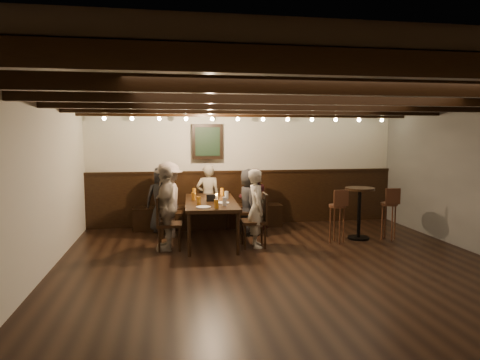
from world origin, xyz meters
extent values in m
plane|color=black|center=(0.00, 0.00, 0.00)|extent=(7.00, 7.00, 0.00)
plane|color=black|center=(0.00, 0.00, 2.40)|extent=(7.00, 7.00, 0.00)
plane|color=beige|center=(0.00, 3.50, 1.20)|extent=(6.50, 0.00, 6.50)
plane|color=beige|center=(-3.25, 0.00, 1.20)|extent=(0.00, 7.00, 7.00)
cube|color=black|center=(0.00, 3.46, 0.55)|extent=(6.50, 0.08, 1.10)
cube|color=black|center=(-0.80, 3.20, 0.23)|extent=(3.00, 0.45, 0.45)
cube|color=black|center=(-0.80, 3.40, 1.75)|extent=(0.62, 0.12, 0.72)
cube|color=black|center=(-0.80, 3.33, 1.75)|extent=(0.50, 0.02, 0.58)
cube|color=black|center=(0.00, -2.90, 2.31)|extent=(6.50, 0.10, 0.16)
cube|color=black|center=(0.00, -1.74, 2.31)|extent=(6.50, 0.10, 0.16)
cube|color=black|center=(0.00, -0.58, 2.31)|extent=(6.50, 0.10, 0.16)
cube|color=black|center=(0.00, 0.58, 2.31)|extent=(6.50, 0.10, 0.16)
cube|color=black|center=(0.00, 1.74, 2.31)|extent=(6.50, 0.10, 0.16)
cube|color=black|center=(0.00, 2.90, 2.31)|extent=(6.50, 0.10, 0.16)
sphere|color=#FFE099|center=(-2.75, 2.88, 2.19)|extent=(0.07, 0.07, 0.07)
sphere|color=#FFE099|center=(-1.38, 2.88, 2.19)|extent=(0.07, 0.07, 0.07)
sphere|color=#FFE099|center=(0.00, 2.88, 2.19)|extent=(0.07, 0.07, 0.07)
sphere|color=#FFE099|center=(1.38, 2.88, 2.19)|extent=(0.07, 0.07, 0.07)
sphere|color=#FFE099|center=(2.75, 2.88, 2.19)|extent=(0.07, 0.07, 0.07)
cube|color=black|center=(-0.87, 2.05, 0.70)|extent=(0.97, 1.99, 0.06)
cylinder|color=black|center=(-1.29, 1.15, 0.34)|extent=(0.06, 0.06, 0.67)
cylinder|color=black|center=(-1.21, 2.98, 0.34)|extent=(0.06, 0.06, 0.67)
cylinder|color=black|center=(-0.53, 1.12, 0.34)|extent=(0.06, 0.06, 0.67)
cylinder|color=black|center=(-0.45, 2.95, 0.34)|extent=(0.06, 0.06, 0.67)
cube|color=black|center=(-1.55, 2.53, 0.44)|extent=(0.44, 0.44, 0.05)
cube|color=black|center=(-1.74, 2.54, 0.70)|extent=(0.06, 0.43, 0.46)
cube|color=black|center=(-1.59, 1.63, 0.42)|extent=(0.42, 0.42, 0.05)
cube|color=black|center=(-1.77, 1.64, 0.66)|extent=(0.06, 0.40, 0.44)
cube|color=black|center=(-0.15, 2.47, 0.43)|extent=(0.44, 0.44, 0.05)
cube|color=black|center=(0.04, 2.46, 0.68)|extent=(0.06, 0.42, 0.46)
cube|color=black|center=(-0.19, 1.57, 0.43)|extent=(0.43, 0.43, 0.05)
cube|color=black|center=(-0.01, 1.56, 0.68)|extent=(0.06, 0.42, 0.45)
imported|color=#232325|center=(-1.73, 2.99, 0.64)|extent=(0.65, 0.44, 1.29)
imported|color=gray|center=(-0.82, 3.10, 0.65)|extent=(0.49, 0.33, 1.30)
imported|color=#4E1A20|center=(0.07, 2.91, 0.61)|extent=(0.61, 0.49, 1.22)
imported|color=gray|center=(-1.60, 2.54, 0.70)|extent=(0.56, 0.93, 1.40)
imported|color=gray|center=(-1.64, 1.64, 0.69)|extent=(0.38, 0.83, 1.39)
imported|color=black|center=(-0.10, 2.47, 0.63)|extent=(0.43, 0.63, 1.26)
imported|color=#B4AD98|center=(-0.14, 1.57, 0.66)|extent=(0.34, 0.49, 1.32)
cylinder|color=#BF7219|center=(-1.12, 2.76, 0.80)|extent=(0.07, 0.07, 0.14)
cylinder|color=#BF7219|center=(-0.59, 2.69, 0.80)|extent=(0.07, 0.07, 0.14)
cylinder|color=#BF7219|center=(-1.17, 2.17, 0.80)|extent=(0.07, 0.07, 0.14)
cylinder|color=silver|center=(-0.56, 2.24, 0.80)|extent=(0.07, 0.07, 0.14)
cylinder|color=#BF7219|center=(-1.11, 1.61, 0.80)|extent=(0.07, 0.07, 0.14)
cylinder|color=silver|center=(-0.70, 1.49, 0.80)|extent=(0.07, 0.07, 0.14)
cylinder|color=#BF7219|center=(-0.86, 1.25, 0.80)|extent=(0.07, 0.07, 0.14)
cylinder|color=white|center=(-1.05, 1.36, 0.74)|extent=(0.24, 0.24, 0.01)
cylinder|color=white|center=(-0.71, 1.74, 0.74)|extent=(0.24, 0.24, 0.01)
cube|color=black|center=(-0.87, 2.00, 0.79)|extent=(0.15, 0.10, 0.12)
cylinder|color=beige|center=(-0.74, 2.35, 0.76)|extent=(0.05, 0.05, 0.05)
cylinder|color=black|center=(1.80, 1.80, 0.02)|extent=(0.39, 0.39, 0.04)
cylinder|color=black|center=(1.80, 1.80, 0.46)|extent=(0.06, 0.06, 0.88)
cylinder|color=black|center=(1.80, 1.80, 0.92)|extent=(0.53, 0.53, 0.04)
cylinder|color=#341E10|center=(1.30, 1.60, 0.65)|extent=(0.30, 0.30, 0.04)
cube|color=#341E10|center=(1.31, 1.46, 0.81)|extent=(0.27, 0.04, 0.28)
cylinder|color=#341E10|center=(2.30, 1.65, 0.65)|extent=(0.30, 0.30, 0.04)
cube|color=#341E10|center=(2.29, 1.51, 0.81)|extent=(0.27, 0.05, 0.28)
camera|label=1|loc=(-1.59, -5.37, 1.88)|focal=32.00mm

